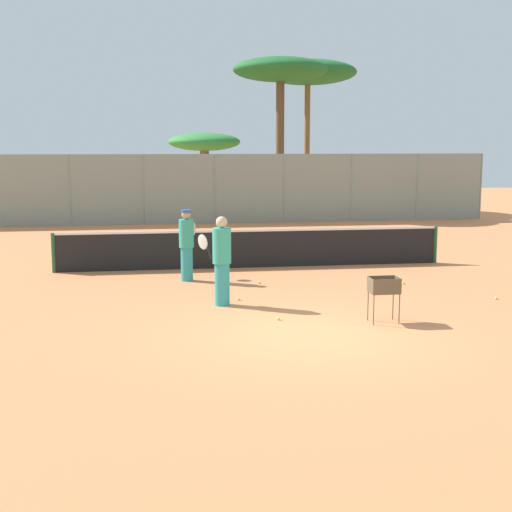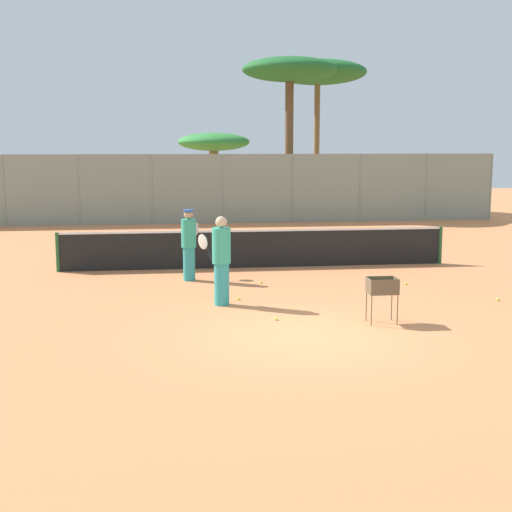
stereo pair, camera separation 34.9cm
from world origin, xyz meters
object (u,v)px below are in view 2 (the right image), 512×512
(tennis_net, at_px, (255,248))
(player_red_cap, at_px, (221,260))
(player_white_outfit, at_px, (189,244))
(ball_cart, at_px, (382,289))

(tennis_net, bearing_deg, player_red_cap, -106.04)
(player_white_outfit, bearing_deg, player_red_cap, -144.99)
(player_white_outfit, height_order, ball_cart, player_white_outfit)
(player_red_cap, bearing_deg, tennis_net, -56.87)
(player_white_outfit, xyz_separation_m, player_red_cap, (0.59, -2.87, 0.05))
(tennis_net, height_order, ball_cart, tennis_net)
(tennis_net, xyz_separation_m, player_red_cap, (-1.30, -4.53, 0.42))
(player_red_cap, bearing_deg, player_white_outfit, -29.20)
(player_white_outfit, height_order, player_red_cap, player_red_cap)
(tennis_net, distance_m, ball_cart, 6.67)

